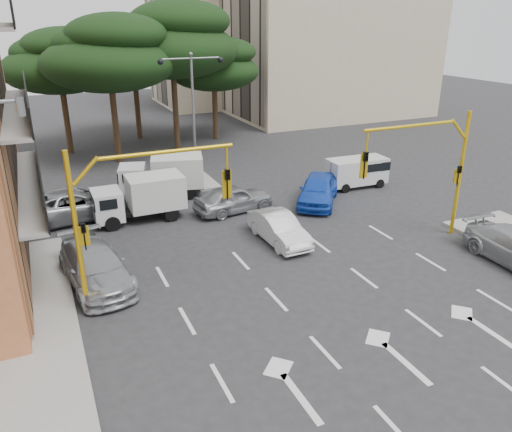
{
  "coord_description": "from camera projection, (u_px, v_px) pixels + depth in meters",
  "views": [
    {
      "loc": [
        -9.38,
        -14.58,
        9.97
      ],
      "look_at": [
        -0.87,
        4.38,
        1.6
      ],
      "focal_mm": 35.0,
      "sensor_mm": 36.0,
      "label": 1
    }
  ],
  "objects": [
    {
      "name": "ground",
      "position": [
        322.0,
        288.0,
        19.62
      ],
      "size": [
        120.0,
        120.0,
        0.0
      ],
      "primitive_type": "plane",
      "color": "#28282B",
      "rests_on": "ground"
    },
    {
      "name": "pine_right",
      "position": [
        215.0,
        64.0,
        41.19
      ],
      "size": [
        7.49,
        7.49,
        8.37
      ],
      "color": "#382616",
      "rests_on": "ground"
    },
    {
      "name": "car_white_hatch",
      "position": [
        279.0,
        228.0,
        23.43
      ],
      "size": [
        1.58,
        4.16,
        1.35
      ],
      "primitive_type": "imported",
      "rotation": [
        0.0,
        0.0,
        0.03
      ],
      "color": "silver",
      "rests_on": "ground"
    },
    {
      "name": "car_silver_wagon",
      "position": [
        95.0,
        266.0,
        19.72
      ],
      "size": [
        2.76,
        5.48,
        1.53
      ],
      "primitive_type": "imported",
      "rotation": [
        0.0,
        0.0,
        0.12
      ],
      "color": "#9B9DA2",
      "rests_on": "ground"
    },
    {
      "name": "apartment_beige_near",
      "position": [
        331.0,
        22.0,
        50.79
      ],
      "size": [
        20.2,
        12.15,
        18.7
      ],
      "color": "beige",
      "rests_on": "ground"
    },
    {
      "name": "pine_back",
      "position": [
        133.0,
        47.0,
        40.93
      ],
      "size": [
        9.15,
        9.15,
        10.23
      ],
      "color": "#382616",
      "rests_on": "ground"
    },
    {
      "name": "box_truck_a",
      "position": [
        140.0,
        199.0,
        25.78
      ],
      "size": [
        4.72,
        2.0,
        2.32
      ],
      "primitive_type": null,
      "rotation": [
        0.0,
        0.0,
        1.58
      ],
      "color": "silver",
      "rests_on": "ground"
    },
    {
      "name": "car_silver_cross_b",
      "position": [
        234.0,
        198.0,
        27.06
      ],
      "size": [
        4.62,
        2.42,
        1.5
      ],
      "primitive_type": "imported",
      "rotation": [
        0.0,
        0.0,
        1.72
      ],
      "color": "#989A9F",
      "rests_on": "ground"
    },
    {
      "name": "car_blue_compact",
      "position": [
        318.0,
        189.0,
        28.23
      ],
      "size": [
        4.5,
        5.01,
        1.65
      ],
      "primitive_type": "imported",
      "rotation": [
        0.0,
        0.0,
        -0.66
      ],
      "color": "blue",
      "rests_on": "ground"
    },
    {
      "name": "signal_mast_left",
      "position": [
        128.0,
        205.0,
        17.27
      ],
      "size": [
        5.79,
        0.37,
        6.0
      ],
      "color": "gold",
      "rests_on": "ground"
    },
    {
      "name": "van_white",
      "position": [
        357.0,
        172.0,
        30.95
      ],
      "size": [
        3.76,
        1.83,
        1.85
      ],
      "primitive_type": null,
      "rotation": [
        0.0,
        0.0,
        -1.61
      ],
      "color": "silver",
      "rests_on": "ground"
    },
    {
      "name": "pine_left_far",
      "position": [
        59.0,
        61.0,
        36.37
      ],
      "size": [
        8.32,
        8.32,
        9.3
      ],
      "color": "#382616",
      "rests_on": "ground"
    },
    {
      "name": "median_strip",
      "position": [
        196.0,
        176.0,
        33.14
      ],
      "size": [
        1.4,
        6.0,
        0.15
      ],
      "primitive_type": "cube",
      "color": "gray",
      "rests_on": "ground"
    },
    {
      "name": "signal_mast_right",
      "position": [
        433.0,
        161.0,
        22.44
      ],
      "size": [
        5.79,
        0.37,
        6.0
      ],
      "color": "gold",
      "rests_on": "ground"
    },
    {
      "name": "pine_left_near",
      "position": [
        109.0,
        53.0,
        33.86
      ],
      "size": [
        9.15,
        9.15,
        10.23
      ],
      "color": "#382616",
      "rests_on": "ground"
    },
    {
      "name": "street_lamp_center",
      "position": [
        193.0,
        94.0,
        31.14
      ],
      "size": [
        4.16,
        0.36,
        7.77
      ],
      "color": "slate",
      "rests_on": "median_strip"
    },
    {
      "name": "car_silver_cross_a",
      "position": [
        76.0,
        204.0,
        26.01
      ],
      "size": [
        6.07,
        3.25,
        1.62
      ],
      "primitive_type": "imported",
      "rotation": [
        0.0,
        0.0,
        1.67
      ],
      "color": "#96999D",
      "rests_on": "ground"
    },
    {
      "name": "apartment_beige_far",
      "position": [
        225.0,
        30.0,
        58.66
      ],
      "size": [
        16.2,
        12.15,
        16.7
      ],
      "color": "beige",
      "rests_on": "ground"
    },
    {
      "name": "pine_center",
      "position": [
        172.0,
        40.0,
        37.2
      ],
      "size": [
        9.98,
        9.98,
        11.16
      ],
      "color": "#382616",
      "rests_on": "ground"
    },
    {
      "name": "box_truck_b",
      "position": [
        163.0,
        176.0,
        29.23
      ],
      "size": [
        5.25,
        3.25,
        2.4
      ],
      "primitive_type": null,
      "rotation": [
        0.0,
        0.0,
        1.31
      ],
      "color": "silver",
      "rests_on": "ground"
    }
  ]
}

